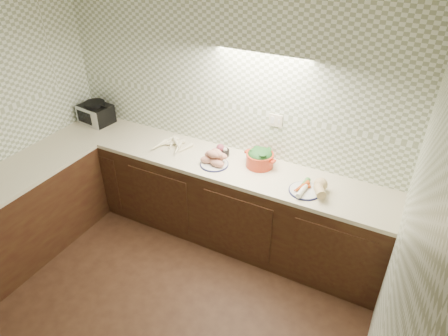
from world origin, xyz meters
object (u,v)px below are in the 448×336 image
at_px(onion_bowl, 222,151).
at_px(veg_plate, 312,187).
at_px(dutch_oven, 260,158).
at_px(toaster_oven, 96,113).
at_px(sweet_potato_plate, 215,159).
at_px(parsnip_pile, 170,146).

bearing_deg(onion_bowl, veg_plate, -10.31).
relative_size(onion_bowl, dutch_oven, 0.46).
relative_size(toaster_oven, sweet_potato_plate, 1.39).
bearing_deg(veg_plate, dutch_oven, 163.35).
distance_m(toaster_oven, dutch_oven, 2.04).
bearing_deg(onion_bowl, parsnip_pile, -166.75).
bearing_deg(toaster_oven, parsnip_pile, 0.96).
height_order(parsnip_pile, dutch_oven, dutch_oven).
bearing_deg(dutch_oven, toaster_oven, -168.62).
relative_size(parsnip_pile, dutch_oven, 1.19).
relative_size(sweet_potato_plate, dutch_oven, 0.83).
distance_m(toaster_oven, sweet_potato_plate, 1.66).
bearing_deg(toaster_oven, veg_plate, 3.14).
relative_size(parsnip_pile, veg_plate, 1.11).
relative_size(toaster_oven, onion_bowl, 2.50).
distance_m(toaster_oven, onion_bowl, 1.63).
bearing_deg(veg_plate, sweet_potato_plate, -179.41).
distance_m(onion_bowl, dutch_oven, 0.42).
bearing_deg(toaster_oven, onion_bowl, 7.26).
height_order(toaster_oven, sweet_potato_plate, toaster_oven).
bearing_deg(veg_plate, onion_bowl, 169.69).
bearing_deg(sweet_potato_plate, toaster_oven, 173.90).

